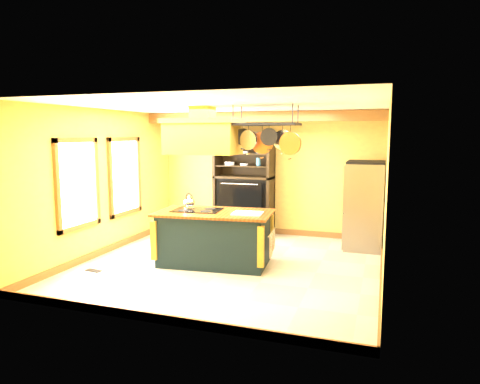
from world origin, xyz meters
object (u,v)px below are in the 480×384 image
Objects in this scene: range_hood at (203,135)px; pot_rack at (266,132)px; kitchen_island at (214,237)px; refrigerator at (364,207)px; hutch at (244,195)px.

pot_rack is (1.11, 0.00, 0.04)m from range_hood.
kitchen_island is at bearing 179.97° from pot_rack.
range_hood and pot_rack have the same top height.
range_hood is 1.10× the size of pot_rack.
pot_rack reaches higher than refrigerator.
refrigerator is 2.63m from hutch.
hutch is at bearing 89.55° from kitchen_island.
range_hood is 3.50m from refrigerator.
range_hood is 0.77× the size of refrigerator.
hutch is (-1.12, 2.31, -1.38)m from pot_rack.
range_hood is 1.12m from pot_rack.
range_hood reaches higher than hutch.
hutch is (-2.60, 0.42, 0.07)m from refrigerator.
kitchen_island is 1.59× the size of range_hood.
pot_rack is at bearing 0.00° from range_hood.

